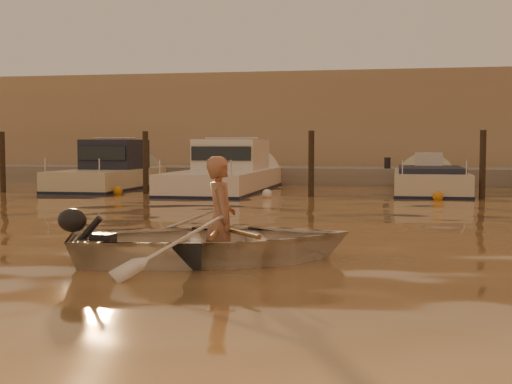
% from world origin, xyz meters
% --- Properties ---
extents(ground_plane, '(160.00, 160.00, 0.00)m').
position_xyz_m(ground_plane, '(0.00, 0.00, 0.00)').
color(ground_plane, olive).
rests_on(ground_plane, ground).
extents(dinghy, '(4.58, 3.92, 0.80)m').
position_xyz_m(dinghy, '(-0.10, 1.63, 0.28)').
color(dinghy, silver).
rests_on(dinghy, ground_plane).
extents(person, '(0.61, 0.74, 1.74)m').
position_xyz_m(person, '(-0.00, 1.66, 0.57)').
color(person, '#99674C').
rests_on(person, dinghy).
extents(outboard_motor, '(0.98, 0.69, 0.70)m').
position_xyz_m(outboard_motor, '(-1.50, 1.11, 0.28)').
color(outboard_motor, black).
rests_on(outboard_motor, dinghy).
extents(oar_port, '(1.17, 1.81, 0.13)m').
position_xyz_m(oar_port, '(0.14, 1.71, 0.42)').
color(oar_port, brown).
rests_on(oar_port, dinghy).
extents(oar_starboard, '(0.43, 2.08, 0.13)m').
position_xyz_m(oar_starboard, '(-0.05, 1.64, 0.42)').
color(oar_starboard, brown).
rests_on(oar_starboard, dinghy).
extents(moored_boat_1, '(2.29, 6.80, 1.75)m').
position_xyz_m(moored_boat_1, '(-7.69, 16.00, 0.62)').
color(moored_boat_1, beige).
rests_on(moored_boat_1, ground_plane).
extents(moored_boat_2, '(2.68, 8.84, 1.75)m').
position_xyz_m(moored_boat_2, '(-3.39, 16.00, 0.62)').
color(moored_boat_2, silver).
rests_on(moored_boat_2, ground_plane).
extents(moored_boat_3, '(2.24, 6.39, 0.95)m').
position_xyz_m(moored_boat_3, '(3.41, 16.00, 0.22)').
color(moored_boat_3, beige).
rests_on(moored_boat_3, ground_plane).
extents(piling_0, '(0.18, 0.18, 2.20)m').
position_xyz_m(piling_0, '(-10.50, 13.80, 0.90)').
color(piling_0, '#2D2319').
rests_on(piling_0, ground_plane).
extents(piling_1, '(0.18, 0.18, 2.20)m').
position_xyz_m(piling_1, '(-5.50, 13.80, 0.90)').
color(piling_1, '#2D2319').
rests_on(piling_1, ground_plane).
extents(piling_2, '(0.18, 0.18, 2.20)m').
position_xyz_m(piling_2, '(-0.20, 13.80, 0.90)').
color(piling_2, '#2D2319').
rests_on(piling_2, ground_plane).
extents(piling_3, '(0.18, 0.18, 2.20)m').
position_xyz_m(piling_3, '(4.80, 13.80, 0.90)').
color(piling_3, '#2D2319').
rests_on(piling_3, ground_plane).
extents(fender_b, '(0.30, 0.30, 0.30)m').
position_xyz_m(fender_b, '(-6.36, 13.57, 0.10)').
color(fender_b, orange).
rests_on(fender_b, ground_plane).
extents(fender_c, '(0.30, 0.30, 0.30)m').
position_xyz_m(fender_c, '(-1.44, 13.10, 0.10)').
color(fender_c, white).
rests_on(fender_c, ground_plane).
extents(fender_d, '(0.30, 0.30, 0.30)m').
position_xyz_m(fender_d, '(3.52, 13.11, 0.10)').
color(fender_d, orange).
rests_on(fender_d, ground_plane).
extents(quay, '(52.00, 4.00, 1.00)m').
position_xyz_m(quay, '(0.00, 21.50, 0.15)').
color(quay, gray).
rests_on(quay, ground_plane).
extents(waterfront_building, '(46.00, 7.00, 4.80)m').
position_xyz_m(waterfront_building, '(0.00, 27.00, 2.40)').
color(waterfront_building, '#9E8466').
rests_on(waterfront_building, quay).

